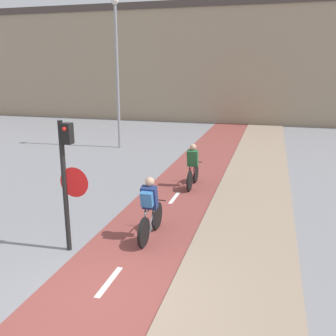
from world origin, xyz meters
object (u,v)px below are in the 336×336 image
cyclist_far (193,168)px  street_lamp_far (117,60)px  traffic_light_pole (67,172)px  cyclist_near (150,210)px

cyclist_far → street_lamp_far: bearing=132.3°
traffic_light_pole → cyclist_far: (1.66, 5.31, -1.16)m
traffic_light_pole → street_lamp_far: street_lamp_far is taller
cyclist_near → cyclist_far: (0.15, 4.25, -0.05)m
street_lamp_far → cyclist_far: (5.03, -5.54, -3.72)m
street_lamp_far → traffic_light_pole: bearing=-72.7°
cyclist_far → cyclist_near: bearing=-92.0°
traffic_light_pole → cyclist_far: 5.68m
traffic_light_pole → street_lamp_far: (-3.38, 10.85, 2.56)m
street_lamp_far → cyclist_near: bearing=-63.5°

